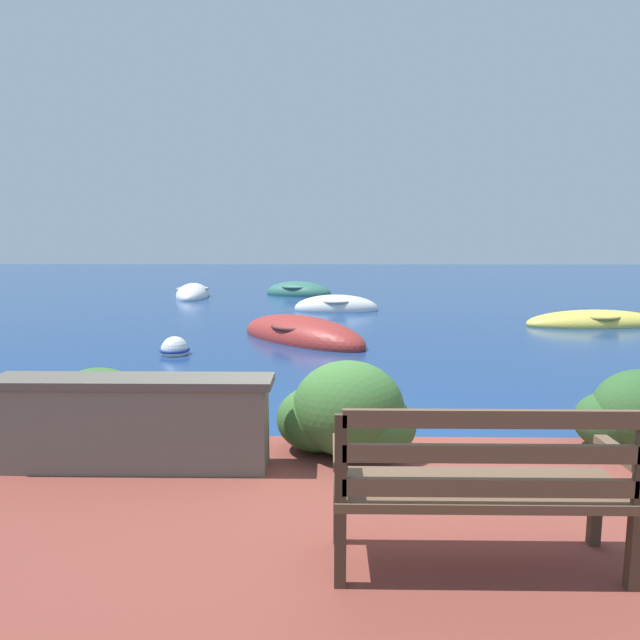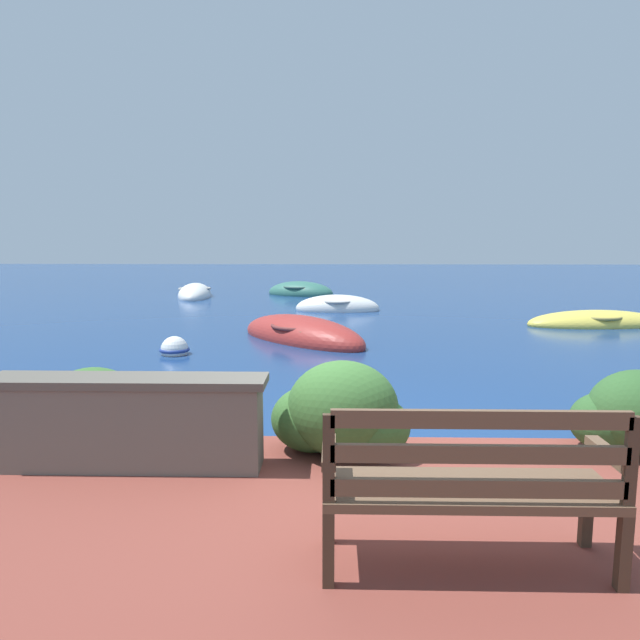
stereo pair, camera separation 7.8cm
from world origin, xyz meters
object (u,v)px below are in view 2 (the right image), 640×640
(rowboat_outer, at_px, (195,295))
(mooring_buoy, at_px, (175,350))
(park_bench, at_px, (470,483))
(rowboat_nearest, at_px, (302,336))
(rowboat_far, at_px, (337,308))
(rowboat_distant, at_px, (301,293))
(rowboat_mid, at_px, (596,323))

(rowboat_outer, distance_m, mooring_buoy, 10.04)
(rowboat_outer, relative_size, mooring_buoy, 6.19)
(park_bench, bearing_deg, rowboat_outer, 102.37)
(rowboat_nearest, xyz_separation_m, mooring_buoy, (-2.10, -1.46, 0.01))
(rowboat_nearest, xyz_separation_m, rowboat_far, (0.74, 4.65, -0.00))
(rowboat_nearest, bearing_deg, rowboat_far, 128.02)
(mooring_buoy, bearing_deg, rowboat_distant, 81.54)
(rowboat_outer, xyz_separation_m, rowboat_distant, (3.60, 0.68, 0.01))
(park_bench, height_order, rowboat_mid, park_bench)
(rowboat_far, bearing_deg, park_bench, 94.03)
(park_bench, relative_size, rowboat_far, 0.66)
(park_bench, bearing_deg, rowboat_mid, 56.59)
(mooring_buoy, bearing_deg, rowboat_mid, 21.72)
(rowboat_mid, height_order, mooring_buoy, rowboat_mid)
(rowboat_mid, distance_m, rowboat_distant, 10.05)
(rowboat_distant, xyz_separation_m, mooring_buoy, (-1.56, -10.52, 0.01))
(park_bench, bearing_deg, rowboat_distant, 90.28)
(rowboat_mid, bearing_deg, rowboat_outer, 144.49)
(rowboat_mid, xyz_separation_m, rowboat_outer, (-10.77, 6.35, 0.01))
(park_bench, relative_size, rowboat_nearest, 0.48)
(park_bench, xyz_separation_m, rowboat_outer, (-5.46, 16.54, -0.64))
(rowboat_mid, bearing_deg, mooring_buoy, -163.24)
(rowboat_mid, distance_m, rowboat_far, 6.46)
(rowboat_mid, xyz_separation_m, rowboat_far, (-5.90, 2.63, 0.01))
(rowboat_nearest, bearing_deg, mooring_buoy, -98.22)
(rowboat_nearest, relative_size, rowboat_outer, 1.01)
(park_bench, xyz_separation_m, rowboat_distant, (-1.87, 17.23, -0.63))
(rowboat_nearest, xyz_separation_m, rowboat_distant, (-0.54, 9.06, 0.00))
(rowboat_outer, bearing_deg, park_bench, -170.39)
(rowboat_nearest, relative_size, rowboat_distant, 1.16)
(rowboat_outer, bearing_deg, rowboat_distant, -87.88)
(rowboat_far, relative_size, rowboat_distant, 0.84)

